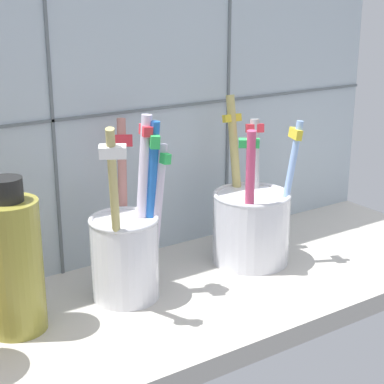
# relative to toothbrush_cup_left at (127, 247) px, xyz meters

# --- Properties ---
(counter_slab) EXTENTS (0.64, 0.22, 0.02)m
(counter_slab) POSITION_rel_toothbrush_cup_left_xyz_m (0.07, -0.02, -0.06)
(counter_slab) COLOR #BCB7AD
(counter_slab) RESTS_ON ground
(tile_wall_back) EXTENTS (0.64, 0.02, 0.45)m
(tile_wall_back) POSITION_rel_toothbrush_cup_left_xyz_m (0.07, 0.10, 0.15)
(tile_wall_back) COLOR #B2C1CC
(tile_wall_back) RESTS_ON ground
(toothbrush_cup_left) EXTENTS (0.09, 0.12, 0.18)m
(toothbrush_cup_left) POSITION_rel_toothbrush_cup_left_xyz_m (0.00, 0.00, 0.00)
(toothbrush_cup_left) COLOR white
(toothbrush_cup_left) RESTS_ON counter_slab
(toothbrush_cup_right) EXTENTS (0.08, 0.10, 0.18)m
(toothbrush_cup_right) POSITION_rel_toothbrush_cup_left_xyz_m (0.15, 0.00, -0.01)
(toothbrush_cup_right) COLOR silver
(toothbrush_cup_right) RESTS_ON counter_slab
(soap_bottle) EXTENTS (0.05, 0.05, 0.14)m
(soap_bottle) POSITION_rel_toothbrush_cup_left_xyz_m (-0.11, -0.00, 0.01)
(soap_bottle) COLOR olive
(soap_bottle) RESTS_ON counter_slab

